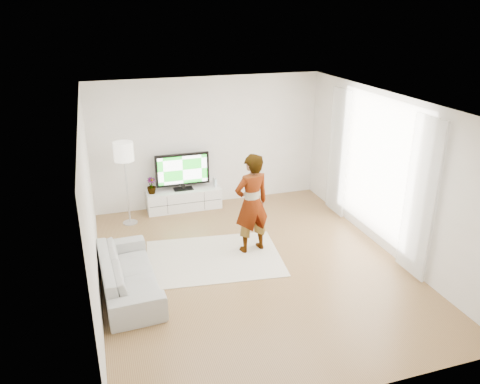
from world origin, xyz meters
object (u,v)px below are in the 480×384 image
object	(u,v)px
player	(252,203)
sofa	(129,273)
television	(182,170)
floor_lamp	(124,155)
rug	(214,258)
media_console	(184,199)

from	to	relation	value
player	sofa	distance (m)	2.40
television	floor_lamp	distance (m)	1.39
rug	floor_lamp	xyz separation A→B (m)	(-1.27, 1.91, 1.44)
media_console	rug	bearing A→B (deg)	-88.22
television	player	xyz separation A→B (m)	(0.80, -2.23, 0.03)
rug	television	bearing A→B (deg)	91.75
media_console	television	size ratio (longest dim) A/B	1.39
television	sofa	distance (m)	3.27
media_console	floor_lamp	world-z (taller)	floor_lamp
television	sofa	world-z (taller)	television
rug	floor_lamp	world-z (taller)	floor_lamp
television	floor_lamp	xyz separation A→B (m)	(-1.20, -0.40, 0.56)
floor_lamp	sofa	bearing A→B (deg)	-95.28
floor_lamp	rug	bearing A→B (deg)	-56.39
media_console	rug	world-z (taller)	media_console
rug	floor_lamp	size ratio (longest dim) A/B	1.36
sofa	floor_lamp	xyz separation A→B (m)	(0.23, 2.47, 1.15)
media_console	television	world-z (taller)	television
player	floor_lamp	world-z (taller)	player
media_console	floor_lamp	size ratio (longest dim) A/B	0.93
rug	player	bearing A→B (deg)	7.25
sofa	floor_lamp	size ratio (longest dim) A/B	1.19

